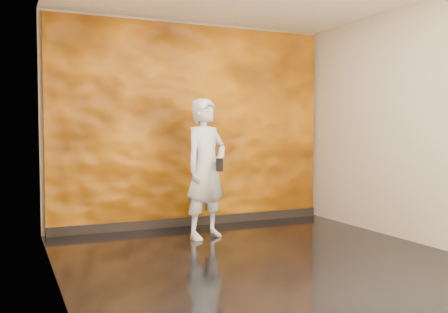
# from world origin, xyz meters

# --- Properties ---
(room) EXTENTS (4.02, 4.02, 2.81)m
(room) POSITION_xyz_m (0.00, 0.00, 1.40)
(room) COLOR black
(room) RESTS_ON ground
(feature_wall) EXTENTS (3.90, 0.06, 2.75)m
(feature_wall) POSITION_xyz_m (0.00, 1.96, 1.38)
(feature_wall) COLOR orange
(feature_wall) RESTS_ON ground
(baseboard) EXTENTS (3.90, 0.04, 0.12)m
(baseboard) POSITION_xyz_m (0.00, 1.92, 0.06)
(baseboard) COLOR black
(baseboard) RESTS_ON ground
(man) EXTENTS (0.73, 0.61, 1.70)m
(man) POSITION_xyz_m (-0.15, 1.12, 0.85)
(man) COLOR #A7ABB7
(man) RESTS_ON ground
(phone) EXTENTS (0.08, 0.05, 0.16)m
(phone) POSITION_xyz_m (-0.08, 0.87, 0.91)
(phone) COLOR black
(phone) RESTS_ON man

